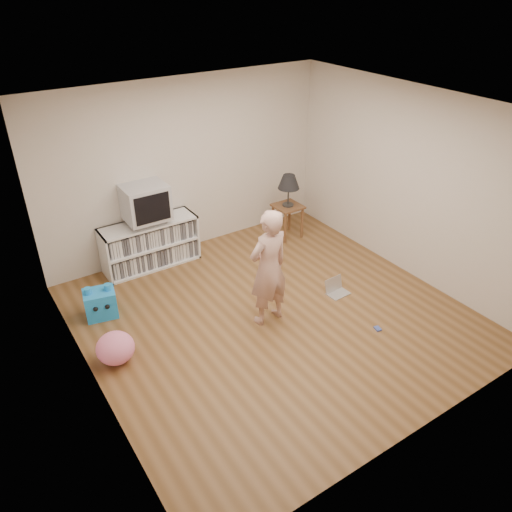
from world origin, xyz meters
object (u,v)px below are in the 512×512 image
object	(u,v)px
crt_tv	(145,202)
plush_blue	(101,303)
dvd_deck	(147,220)
media_unit	(150,244)
side_table	(288,213)
plush_pink	(115,348)
laptop	(336,289)
person	(269,268)
table_lamp	(289,182)

from	to	relation	value
crt_tv	plush_blue	size ratio (longest dim) A/B	1.35
dvd_deck	media_unit	bearing A→B (deg)	90.00
media_unit	side_table	bearing A→B (deg)	-9.85
plush_pink	laptop	bearing A→B (deg)	-6.40
plush_blue	plush_pink	size ratio (longest dim) A/B	1.04
media_unit	crt_tv	xyz separation A→B (m)	(0.00, -0.02, 0.67)
crt_tv	plush_blue	xyz separation A→B (m)	(-1.03, -0.81, -0.83)
media_unit	plush_blue	world-z (taller)	media_unit
plush_pink	media_unit	bearing A→B (deg)	56.18
person	plush_pink	world-z (taller)	person
media_unit	person	bearing A→B (deg)	-71.50
plush_blue	dvd_deck	bearing A→B (deg)	50.41
plush_pink	crt_tv	bearing A→B (deg)	55.89
media_unit	plush_blue	xyz separation A→B (m)	(-1.03, -0.83, -0.16)
crt_tv	table_lamp	size ratio (longest dim) A/B	1.17
media_unit	person	size ratio (longest dim) A/B	0.92
person	plush_pink	bearing A→B (deg)	-14.29
person	dvd_deck	bearing A→B (deg)	-76.30
crt_tv	plush_pink	world-z (taller)	crt_tv
side_table	table_lamp	distance (m)	0.53
dvd_deck	laptop	xyz separation A→B (m)	(1.80, -2.06, -0.68)
laptop	plush_blue	size ratio (longest dim) A/B	0.69
dvd_deck	table_lamp	distance (m)	2.26
dvd_deck	plush_blue	size ratio (longest dim) A/B	1.02
person	plush_blue	bearing A→B (deg)	-40.41
table_lamp	media_unit	bearing A→B (deg)	170.15
table_lamp	plush_blue	bearing A→B (deg)	-172.28
side_table	table_lamp	xyz separation A→B (m)	(0.00, 0.00, 0.53)
dvd_deck	side_table	size ratio (longest dim) A/B	0.82
table_lamp	dvd_deck	bearing A→B (deg)	170.54
table_lamp	laptop	size ratio (longest dim) A/B	1.67
side_table	table_lamp	size ratio (longest dim) A/B	1.07
dvd_deck	plush_pink	distance (m)	2.16
media_unit	plush_pink	bearing A→B (deg)	-123.82
crt_tv	table_lamp	xyz separation A→B (m)	(2.22, -0.37, -0.08)
dvd_deck	table_lamp	world-z (taller)	table_lamp
plush_blue	table_lamp	bearing A→B (deg)	19.99
crt_tv	person	size ratio (longest dim) A/B	0.40
table_lamp	person	distance (m)	2.27
dvd_deck	side_table	distance (m)	2.27
table_lamp	plush_pink	xyz separation A→B (m)	(-3.39, -1.36, -0.76)
dvd_deck	crt_tv	xyz separation A→B (m)	(0.00, -0.00, 0.29)
laptop	crt_tv	bearing A→B (deg)	128.01
dvd_deck	plush_pink	size ratio (longest dim) A/B	1.05
crt_tv	side_table	world-z (taller)	crt_tv
dvd_deck	plush_blue	bearing A→B (deg)	-141.86
person	plush_pink	distance (m)	1.97
table_lamp	person	size ratio (longest dim) A/B	0.34
dvd_deck	person	size ratio (longest dim) A/B	0.30
media_unit	dvd_deck	distance (m)	0.39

